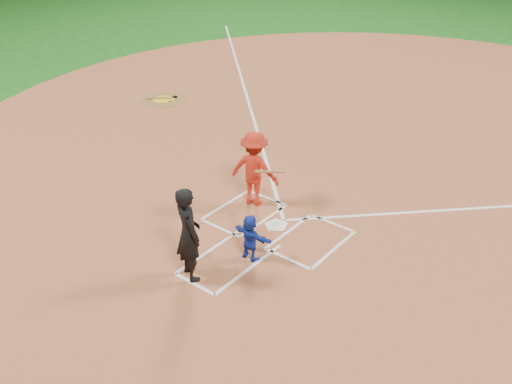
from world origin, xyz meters
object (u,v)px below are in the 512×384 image
Objects in this scene: home_plate at (276,225)px; on_deck_circle at (164,99)px; batter_at_plate at (254,169)px; catcher at (250,238)px; umpire at (188,234)px.

home_plate reaches higher than on_deck_circle.
on_deck_circle is at bearing 152.53° from batter_at_plate.
home_plate is 0.35× the size of on_deck_circle.
on_deck_circle is at bearing -27.26° from home_plate.
batter_at_plate reaches higher than home_plate.
umpire is at bearing 67.16° from catcher.
on_deck_circle is 1.60× the size of catcher.
catcher reaches higher than home_plate.
home_plate is 0.31× the size of batter_at_plate.
home_plate is at bearing -27.26° from on_deck_circle.
on_deck_circle is 0.82× the size of umpire.
batter_at_plate is at bearing -25.82° from home_plate.
umpire is at bearing -75.26° from batter_at_plate.
catcher is (0.33, -1.39, 0.52)m from home_plate.
on_deck_circle is at bearing -17.02° from umpire.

